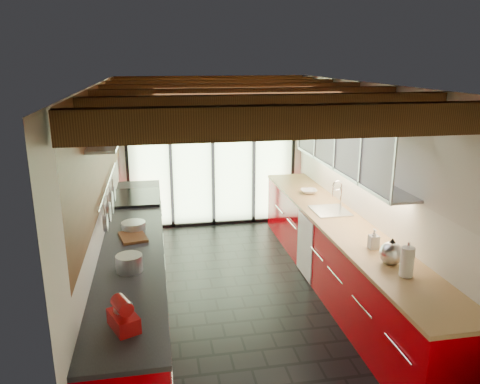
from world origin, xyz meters
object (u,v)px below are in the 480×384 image
at_px(paper_towel, 407,262).
at_px(soap_bottle, 374,239).
at_px(stand_mixer, 123,315).
at_px(bowl, 309,191).
at_px(kettle, 391,252).

bearing_deg(paper_towel, soap_bottle, 90.00).
distance_m(stand_mixer, bowl, 4.12).
distance_m(kettle, soap_bottle, 0.38).
relative_size(soap_bottle, bowl, 0.89).
bearing_deg(soap_bottle, kettle, -90.00).
relative_size(stand_mixer, soap_bottle, 1.51).
bearing_deg(bowl, soap_bottle, -90.00).
distance_m(stand_mixer, paper_towel, 2.57).
distance_m(stand_mixer, kettle, 2.64).
xyz_separation_m(stand_mixer, paper_towel, (2.54, 0.41, 0.04)).
xyz_separation_m(stand_mixer, bowl, (2.54, 3.24, -0.07)).
bearing_deg(bowl, stand_mixer, -128.07).
bearing_deg(soap_bottle, bowl, 90.00).
relative_size(kettle, paper_towel, 0.97).
relative_size(stand_mixer, bowl, 1.35).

